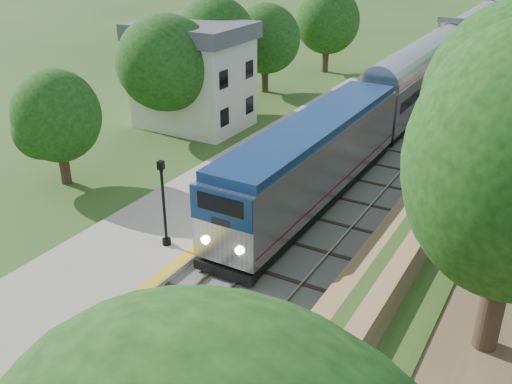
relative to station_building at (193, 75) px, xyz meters
The scene contains 9 objects.
trackbed 34.24m from the station_building, 61.93° to the left, with size 9.50×170.00×0.28m.
platform 16.99m from the station_building, 57.86° to the right, with size 6.40×68.00×0.38m, color gray.
yellow_stripe 18.58m from the station_building, 50.24° to the right, with size 0.55×68.00×0.01m, color gold.
station_building is the anchor object (origin of this frame).
signal_gantry 29.94m from the station_building, 56.62° to the left, with size 8.40×0.38×6.20m.
trees_behind_platform 9.76m from the station_building, 73.13° to the right, with size 7.82×53.32×7.21m.
train 47.26m from the station_building, 72.76° to the left, with size 3.18×127.42×4.68m.
lamppost_far 19.52m from the station_building, 58.55° to the right, with size 0.44×0.44×4.40m.
signal_farside 21.60m from the station_building, 20.73° to the right, with size 0.33×0.27×6.10m.
Camera 1 is at (12.07, -5.37, 14.65)m, focal length 40.00 mm.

